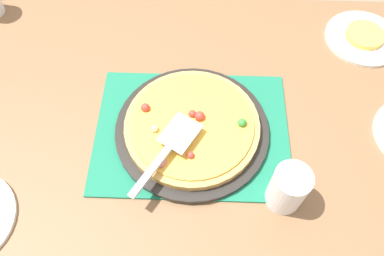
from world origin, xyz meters
name	(u,v)px	position (x,y,z in m)	size (l,w,h in m)	color
ground_plane	(192,221)	(0.00, 0.00, 0.00)	(8.00, 8.00, 0.00)	#84705B
dining_table	(192,152)	(0.00, 0.00, 0.64)	(1.40, 1.00, 0.75)	brown
placemat	(192,131)	(0.00, 0.00, 0.75)	(0.48, 0.36, 0.01)	#196B4C
pizza_pan	(192,129)	(0.00, 0.00, 0.76)	(0.38, 0.38, 0.01)	black
pizza	(192,126)	(0.00, 0.00, 0.78)	(0.33, 0.33, 0.05)	tan
plate_near_left	(363,38)	(0.49, 0.33, 0.76)	(0.22, 0.22, 0.01)	white
served_slice_left	(365,35)	(0.49, 0.33, 0.77)	(0.11, 0.11, 0.02)	#EAB747
cup_far	(288,188)	(0.21, -0.17, 0.81)	(0.08, 0.08, 0.12)	white
pizza_server	(168,149)	(-0.05, -0.08, 0.82)	(0.16, 0.22, 0.01)	silver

